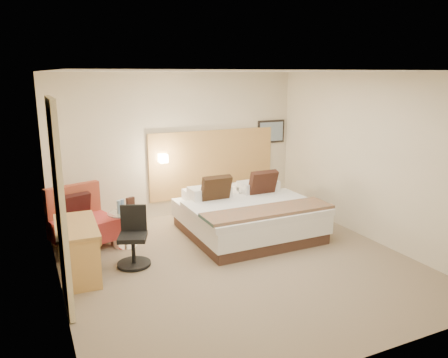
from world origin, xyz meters
name	(u,v)px	position (x,y,z in m)	size (l,w,h in m)	color
floor	(237,262)	(0.00, 0.00, -0.01)	(4.80, 5.00, 0.02)	#766550
ceiling	(238,70)	(0.00, 0.00, 2.71)	(4.80, 5.00, 0.02)	silver
wall_back	(178,145)	(0.00, 2.51, 1.35)	(4.80, 0.02, 2.70)	beige
wall_front	(366,228)	(0.00, -2.51, 1.35)	(4.80, 0.02, 2.70)	beige
wall_left	(52,191)	(-2.41, 0.00, 1.35)	(0.02, 5.00, 2.70)	beige
wall_right	(371,158)	(2.41, 0.00, 1.35)	(0.02, 5.00, 2.70)	beige
headboard_panel	(213,163)	(0.70, 2.47, 0.95)	(2.60, 0.04, 1.30)	tan
art_frame	(271,132)	(2.02, 2.48, 1.50)	(0.62, 0.03, 0.47)	black
art_canvas	(272,132)	(2.02, 2.46, 1.50)	(0.54, 0.01, 0.39)	gray
lamp_arm	(162,158)	(-0.35, 2.42, 1.15)	(0.02, 0.02, 0.12)	silver
lamp_shade	(163,158)	(-0.35, 2.36, 1.15)	(0.15, 0.15, 0.15)	#FAE8C3
curtain	(60,207)	(-2.36, -0.25, 1.22)	(0.06, 0.90, 2.42)	beige
bottle_a	(119,207)	(-1.42, 1.23, 0.67)	(0.06, 0.06, 0.21)	#7C9EC0
bottle_b	(123,206)	(-1.36, 1.27, 0.67)	(0.06, 0.06, 0.21)	#9AC2EF
menu_folder	(130,204)	(-1.24, 1.26, 0.68)	(0.13, 0.05, 0.23)	#3C2118
bed	(247,215)	(0.67, 0.95, 0.33)	(2.12, 2.03, 1.02)	#412920
lounge_chair	(81,222)	(-1.95, 1.63, 0.37)	(1.08, 1.01, 0.94)	tan
side_table	(125,228)	(-1.34, 1.24, 0.32)	(0.67, 0.67, 0.57)	white
desk	(78,235)	(-2.11, 0.53, 0.57)	(0.58, 1.18, 0.72)	#A57A41
desk_chair	(133,242)	(-1.38, 0.54, 0.35)	(0.62, 0.62, 0.84)	black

